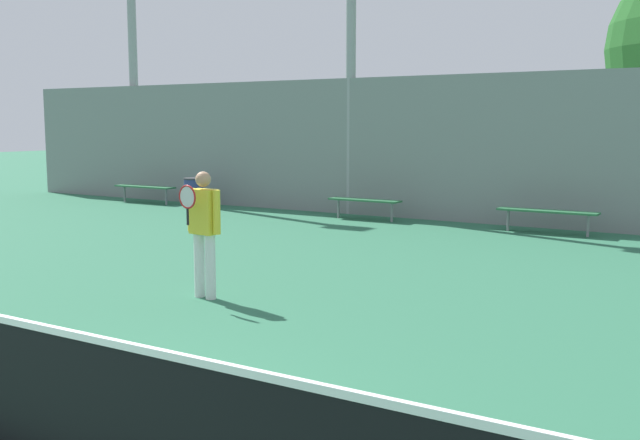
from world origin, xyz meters
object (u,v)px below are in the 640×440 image
Objects in this scene: tennis_player at (204,227)px; trash_bin at (194,193)px; tennis_net at (36,387)px; light_pole_near_left at (131,2)px; bench_by_gate at (547,212)px; light_pole_far_right at (351,8)px; bench_courtside_near at (145,188)px; bench_courtside_far at (365,201)px.

tennis_player is 2.05× the size of trash_bin.
light_pole_near_left is (-12.98, 13.76, 5.52)m from tennis_net.
bench_by_gate is (2.31, 8.32, -0.51)m from tennis_player.
tennis_player is 10.61m from light_pole_far_right.
trash_bin is at bearing 127.28° from tennis_net.
tennis_player is at bearing -72.05° from light_pole_far_right.
light_pole_far_right is 10.65× the size of trash_bin.
bench_courtside_near is (-11.50, 12.61, -0.03)m from tennis_net.
light_pole_far_right is (7.86, -0.22, -0.81)m from light_pole_near_left.
light_pole_near_left is (-10.86, 9.47, 5.04)m from tennis_player.
trash_bin reaches higher than bench_courtside_near.
light_pole_near_left reaches higher than bench_courtside_far.
bench_by_gate is (0.18, 12.61, -0.03)m from tennis_net.
tennis_player is (-2.13, 4.28, 0.48)m from tennis_net.
trash_bin is at bearing -178.17° from bench_courtside_far.
bench_courtside_near is 2.04m from trash_bin.
trash_bin is (-4.34, -1.10, -4.78)m from light_pole_far_right.
bench_courtside_far is 5.27m from trash_bin.
tennis_player reaches higher than bench_courtside_far.
light_pole_far_right is at bearing 110.74° from tennis_net.
light_pole_near_left reaches higher than tennis_net.
trash_bin is at bearing -165.73° from light_pole_far_right.
tennis_player is at bearing -41.62° from bench_courtside_near.
trash_bin is (-9.65, -0.17, -0.04)m from bench_by_gate.
light_pole_near_left is at bearing 133.34° from tennis_net.
tennis_net is at bearing -46.66° from light_pole_near_left.
bench_by_gate is 9.65m from trash_bin.
light_pole_near_left is at bearing 142.27° from bench_courtside_near.
light_pole_far_right is (-3.00, 9.26, 4.23)m from tennis_player.
bench_by_gate is 2.53× the size of trash_bin.
bench_courtside_near is at bearing 132.36° from tennis_net.
tennis_player reaches higher than bench_by_gate.
bench_courtside_far is 10.46m from light_pole_near_left.
bench_courtside_far is 2.22× the size of trash_bin.
bench_courtside_far is 4.92m from light_pole_far_right.
tennis_net is 14.09× the size of trash_bin.
tennis_net is at bearing -69.26° from light_pole_far_right.
tennis_net is 5.56× the size of bench_by_gate.
bench_by_gate is at bearing 89.19° from tennis_net.
bench_courtside_far is at bearing 180.00° from bench_by_gate.
trash_bin reaches higher than bench_by_gate.
light_pole_near_left is at bearing 172.54° from bench_courtside_far.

